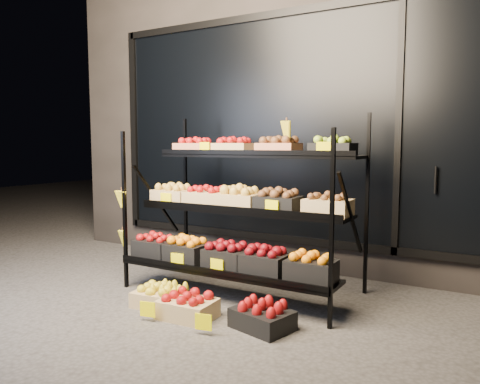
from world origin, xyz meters
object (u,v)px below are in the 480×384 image
Objects in this scene: floor_crate_midright at (187,306)px; floor_crate_left at (157,296)px; display_rack at (238,209)px; floor_crate_midleft at (169,296)px.

floor_crate_left is at bearing 164.03° from floor_crate_midright.
floor_crate_midright is (-0.01, -0.78, -0.69)m from display_rack.
display_rack is 1.00m from floor_crate_midleft.
floor_crate_left is 0.40m from floor_crate_midright.
floor_crate_left is 0.10m from floor_crate_midleft.
display_rack is 5.24× the size of floor_crate_left.
display_rack is at bearing 52.78° from floor_crate_left.
floor_crate_midright reaches higher than floor_crate_left.
floor_crate_left is at bearing -120.15° from display_rack.
floor_crate_midright is at bearing -20.14° from floor_crate_left.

